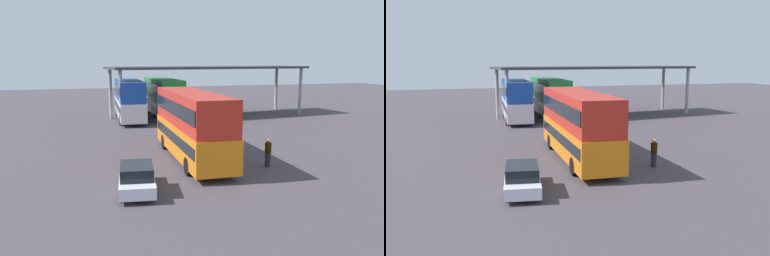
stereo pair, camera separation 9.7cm
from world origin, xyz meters
The scene contains 7 objects.
ground_plane centered at (0.00, 0.00, 0.00)m, with size 140.00×140.00×0.00m, color #443D44.
double_decker_main centered at (0.00, 2.93, 2.32)m, with size 2.90×10.80×4.23m.
parked_hatchback centered at (-4.33, -2.17, 0.67)m, with size 2.20×4.24×1.35m.
double_decker_near_canopy centered at (-1.33, 20.49, 2.27)m, with size 3.06×10.26×4.14m.
double_decker_mid_row centered at (2.64, 22.08, 2.29)m, with size 2.63×10.62×4.18m.
depot_canopy centered at (7.67, 20.84, 5.18)m, with size 22.79×8.20×5.52m.
pedestrian_waiting centered at (3.71, -0.10, 0.83)m, with size 0.38×0.38×1.67m.
Camera 2 is at (-7.03, -19.91, 6.15)m, focal length 36.42 mm.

